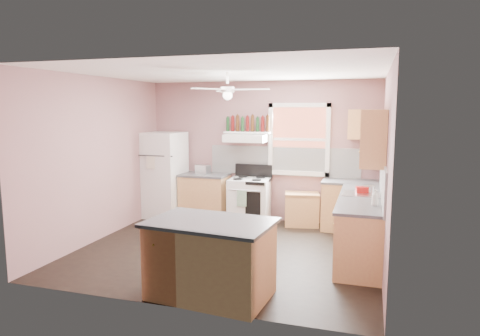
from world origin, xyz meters
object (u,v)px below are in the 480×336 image
(island, at_px, (211,260))
(cart, at_px, (302,209))
(stove, at_px, (249,201))
(refrigerator, at_px, (164,175))
(toaster, at_px, (203,169))

(island, bearing_deg, cart, 86.33)
(cart, bearing_deg, stove, 176.68)
(refrigerator, relative_size, cart, 2.75)
(toaster, xyz_separation_m, stove, (0.97, -0.06, -0.56))
(stove, height_order, island, same)
(island, bearing_deg, stove, 103.32)
(refrigerator, height_order, island, refrigerator)
(refrigerator, xyz_separation_m, stove, (1.77, 0.02, -0.42))
(stove, bearing_deg, toaster, 172.58)
(cart, bearing_deg, island, -109.90)
(toaster, relative_size, island, 0.21)
(refrigerator, xyz_separation_m, toaster, (0.80, 0.08, 0.14))
(toaster, bearing_deg, stove, 14.44)
(refrigerator, distance_m, stove, 1.82)
(cart, xyz_separation_m, island, (-0.54, -3.35, 0.12))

